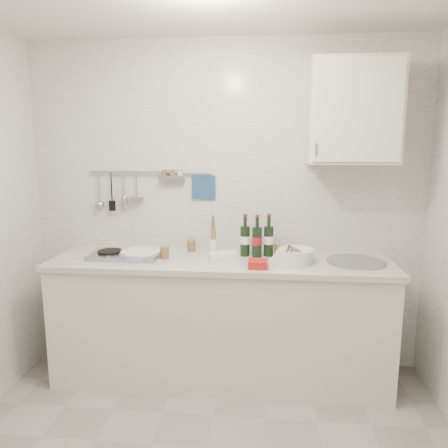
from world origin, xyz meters
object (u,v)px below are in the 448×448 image
(wall_cabinet, at_px, (353,112))
(plate_stack_hob, at_px, (139,254))
(wine_bottles, at_px, (257,236))
(utensil_crock, at_px, (213,245))
(plate_stack_sink, at_px, (293,256))

(wall_cabinet, distance_m, plate_stack_hob, 1.80)
(wine_bottles, height_order, utensil_crock, wine_bottles)
(wall_cabinet, relative_size, plate_stack_sink, 2.26)
(plate_stack_sink, distance_m, utensil_crock, 0.61)
(plate_stack_sink, bearing_deg, wine_bottles, 148.79)
(utensil_crock, bearing_deg, wall_cabinet, -1.35)
(plate_stack_sink, xyz_separation_m, utensil_crock, (-0.58, 0.18, 0.02))
(plate_stack_sink, distance_m, wine_bottles, 0.32)
(utensil_crock, bearing_deg, wine_bottles, -4.80)
(plate_stack_hob, bearing_deg, plate_stack_sink, -1.05)
(wall_cabinet, xyz_separation_m, wine_bottles, (-0.64, -0.00, -0.87))
(plate_stack_hob, relative_size, plate_stack_sink, 1.01)
(plate_stack_hob, distance_m, plate_stack_sink, 1.11)
(wall_cabinet, bearing_deg, plate_stack_hob, -174.62)
(wall_cabinet, distance_m, plate_stack_sink, 1.07)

